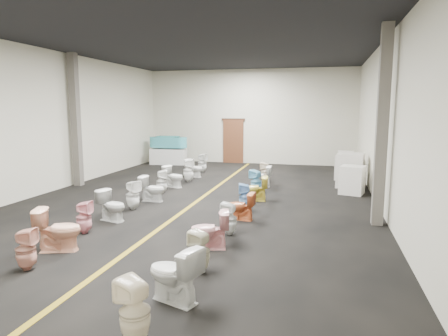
{
  "coord_description": "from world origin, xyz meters",
  "views": [
    {
      "loc": [
        3.49,
        -11.05,
        2.67
      ],
      "look_at": [
        0.47,
        1.0,
        0.8
      ],
      "focal_mm": 32.0,
      "sensor_mm": 36.0,
      "label": 1
    }
  ],
  "objects_px": {
    "display_table": "(169,156)",
    "toilet_right_2": "(200,251)",
    "toilet_left_2": "(58,229)",
    "bathtub": "(168,142)",
    "toilet_right_8": "(256,182)",
    "toilet_right_9": "(261,176)",
    "appliance_crate_b": "(350,170)",
    "toilet_left_8": "(174,177)",
    "toilet_left_9": "(189,170)",
    "toilet_right_1": "(174,274)",
    "toilet_left_5": "(133,195)",
    "toilet_right_0": "(135,311)",
    "appliance_crate_c": "(348,167)",
    "toilet_right_10": "(265,172)",
    "toilet_left_10": "(194,168)",
    "toilet_left_1": "(26,249)",
    "toilet_right_4": "(229,219)",
    "appliance_crate_a": "(352,180)",
    "toilet_right_3": "(210,230)",
    "toilet_right_6": "(245,197)",
    "toilet_left_3": "(84,217)",
    "toilet_left_7": "(162,182)",
    "toilet_left_4": "(112,206)",
    "toilet_left_6": "(152,189)",
    "toilet_right_7": "(255,189)",
    "toilet_right_5": "(241,206)",
    "toilet_left_11": "(202,163)"
  },
  "relations": [
    {
      "from": "appliance_crate_a",
      "to": "toilet_right_3",
      "type": "height_order",
      "value": "appliance_crate_a"
    },
    {
      "from": "toilet_right_1",
      "to": "toilet_right_7",
      "type": "height_order",
      "value": "toilet_right_1"
    },
    {
      "from": "toilet_right_3",
      "to": "appliance_crate_a",
      "type": "bearing_deg",
      "value": 137.43
    },
    {
      "from": "appliance_crate_b",
      "to": "toilet_left_8",
      "type": "bearing_deg",
      "value": -165.75
    },
    {
      "from": "toilet_left_11",
      "to": "toilet_left_6",
      "type": "bearing_deg",
      "value": -171.64
    },
    {
      "from": "appliance_crate_c",
      "to": "toilet_right_6",
      "type": "height_order",
      "value": "appliance_crate_c"
    },
    {
      "from": "toilet_left_10",
      "to": "display_table",
      "type": "bearing_deg",
      "value": 45.57
    },
    {
      "from": "toilet_left_4",
      "to": "toilet_left_6",
      "type": "xyz_separation_m",
      "value": [
        0.1,
        2.1,
        -0.0
      ]
    },
    {
      "from": "toilet_left_9",
      "to": "toilet_right_3",
      "type": "bearing_deg",
      "value": -166.36
    },
    {
      "from": "toilet_right_8",
      "to": "toilet_right_2",
      "type": "bearing_deg",
      "value": 25.77
    },
    {
      "from": "toilet_right_5",
      "to": "display_table",
      "type": "bearing_deg",
      "value": -145.42
    },
    {
      "from": "appliance_crate_a",
      "to": "toilet_right_1",
      "type": "xyz_separation_m",
      "value": [
        -2.85,
        -7.99,
        -0.03
      ]
    },
    {
      "from": "toilet_left_5",
      "to": "toilet_right_5",
      "type": "xyz_separation_m",
      "value": [
        2.99,
        -0.3,
        -0.05
      ]
    },
    {
      "from": "toilet_right_9",
      "to": "toilet_right_10",
      "type": "relative_size",
      "value": 1.01
    },
    {
      "from": "appliance_crate_c",
      "to": "toilet_right_4",
      "type": "xyz_separation_m",
      "value": [
        -2.79,
        -7.52,
        -0.11
      ]
    },
    {
      "from": "display_table",
      "to": "toilet_left_4",
      "type": "height_order",
      "value": "toilet_left_4"
    },
    {
      "from": "display_table",
      "to": "toilet_right_2",
      "type": "xyz_separation_m",
      "value": [
        5.32,
        -11.86,
        -0.01
      ]
    },
    {
      "from": "toilet_right_3",
      "to": "toilet_right_9",
      "type": "height_order",
      "value": "toilet_right_3"
    },
    {
      "from": "toilet_left_5",
      "to": "appliance_crate_c",
      "type": "bearing_deg",
      "value": -19.77
    },
    {
      "from": "toilet_left_4",
      "to": "toilet_right_3",
      "type": "bearing_deg",
      "value": -98.5
    },
    {
      "from": "appliance_crate_c",
      "to": "toilet_right_9",
      "type": "height_order",
      "value": "appliance_crate_c"
    },
    {
      "from": "toilet_left_2",
      "to": "toilet_left_9",
      "type": "height_order",
      "value": "toilet_left_9"
    },
    {
      "from": "toilet_right_0",
      "to": "appliance_crate_c",
      "type": "bearing_deg",
      "value": -171.58
    },
    {
      "from": "appliance_crate_b",
      "to": "toilet_left_9",
      "type": "relative_size",
      "value": 1.38
    },
    {
      "from": "toilet_right_4",
      "to": "toilet_right_9",
      "type": "xyz_separation_m",
      "value": [
        -0.15,
        5.34,
        0.01
      ]
    },
    {
      "from": "appliance_crate_b",
      "to": "toilet_left_5",
      "type": "xyz_separation_m",
      "value": [
        -5.77,
        -4.56,
        -0.19
      ]
    },
    {
      "from": "toilet_right_0",
      "to": "toilet_left_1",
      "type": "bearing_deg",
      "value": -96.26
    },
    {
      "from": "toilet_right_2",
      "to": "toilet_right_9",
      "type": "height_order",
      "value": "toilet_right_9"
    },
    {
      "from": "toilet_left_7",
      "to": "toilet_right_0",
      "type": "distance_m",
      "value": 8.19
    },
    {
      "from": "display_table",
      "to": "toilet_left_2",
      "type": "bearing_deg",
      "value": -78.09
    },
    {
      "from": "toilet_left_9",
      "to": "toilet_right_10",
      "type": "relative_size",
      "value": 1.17
    },
    {
      "from": "toilet_left_9",
      "to": "toilet_right_0",
      "type": "bearing_deg",
      "value": -173.04
    },
    {
      "from": "toilet_left_4",
      "to": "toilet_left_8",
      "type": "bearing_deg",
      "value": 17.18
    },
    {
      "from": "toilet_left_3",
      "to": "toilet_right_4",
      "type": "height_order",
      "value": "toilet_left_3"
    },
    {
      "from": "toilet_left_3",
      "to": "toilet_right_5",
      "type": "bearing_deg",
      "value": -66.85
    },
    {
      "from": "appliance_crate_a",
      "to": "toilet_right_6",
      "type": "bearing_deg",
      "value": -135.25
    },
    {
      "from": "toilet_right_0",
      "to": "toilet_right_10",
      "type": "distance_m",
      "value": 10.48
    },
    {
      "from": "toilet_right_4",
      "to": "toilet_right_9",
      "type": "bearing_deg",
      "value": -174.97
    },
    {
      "from": "bathtub",
      "to": "toilet_right_8",
      "type": "bearing_deg",
      "value": -46.75
    },
    {
      "from": "bathtub",
      "to": "toilet_left_2",
      "type": "relative_size",
      "value": 2.24
    },
    {
      "from": "appliance_crate_c",
      "to": "toilet_right_10",
      "type": "xyz_separation_m",
      "value": [
        -2.94,
        -1.17,
        -0.1
      ]
    },
    {
      "from": "toilet_left_9",
      "to": "toilet_right_6",
      "type": "relative_size",
      "value": 1.15
    },
    {
      "from": "toilet_left_10",
      "to": "toilet_right_2",
      "type": "distance_m",
      "value": 9.17
    },
    {
      "from": "toilet_left_3",
      "to": "toilet_right_4",
      "type": "distance_m",
      "value": 3.11
    },
    {
      "from": "appliance_crate_b",
      "to": "toilet_right_7",
      "type": "relative_size",
      "value": 1.59
    },
    {
      "from": "toilet_right_5",
      "to": "toilet_right_9",
      "type": "relative_size",
      "value": 0.93
    },
    {
      "from": "display_table",
      "to": "toilet_left_2",
      "type": "height_order",
      "value": "toilet_left_2"
    },
    {
      "from": "toilet_left_11",
      "to": "appliance_crate_c",
      "type": "bearing_deg",
      "value": -85.45
    },
    {
      "from": "toilet_right_2",
      "to": "toilet_right_1",
      "type": "bearing_deg",
      "value": 13.82
    },
    {
      "from": "toilet_left_2",
      "to": "toilet_right_1",
      "type": "xyz_separation_m",
      "value": [
        2.83,
        -1.35,
        -0.01
      ]
    }
  ]
}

